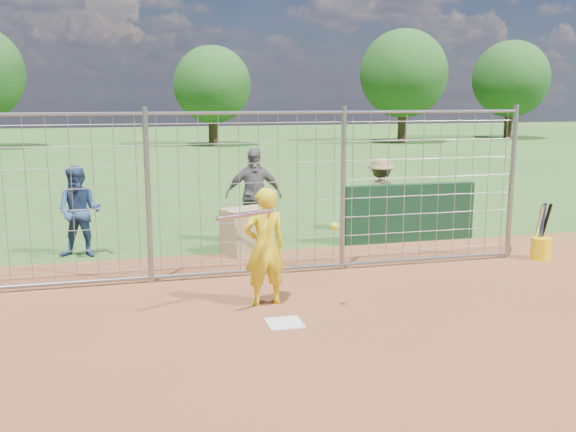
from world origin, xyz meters
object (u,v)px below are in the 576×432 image
object	(u,v)px
bystander_c	(381,195)
batter	(265,247)
bystander_a	(79,212)
equipment_bin	(246,231)
bystander_b	(254,195)
bucket_with_bats	(541,245)

from	to	relation	value
bystander_c	batter	bearing A→B (deg)	59.97
bystander_a	equipment_bin	xyz separation A→B (m)	(2.82, -0.44, -0.39)
bystander_c	equipment_bin	bearing A→B (deg)	30.22
batter	bystander_b	xyz separation A→B (m)	(0.58, 3.63, 0.11)
bystander_b	bucket_with_bats	bearing A→B (deg)	-23.44
batter	bystander_c	distance (m)	5.19
batter	bystander_a	xyz separation A→B (m)	(-2.53, 3.30, -0.00)
batter	equipment_bin	xyz separation A→B (m)	(0.29, 2.87, -0.39)
bystander_a	bystander_c	distance (m)	5.86
bystander_c	bucket_with_bats	xyz separation A→B (m)	(1.77, -2.84, -0.51)
bystander_c	bucket_with_bats	size ratio (longest dim) A/B	1.54
bystander_b	bystander_a	bearing A→B (deg)	-168.53
bystander_a	bystander_b	xyz separation A→B (m)	(3.11, 0.33, 0.11)
bystander_c	equipment_bin	distance (m)	3.23
bystander_a	bucket_with_bats	distance (m)	7.90
bystander_b	equipment_bin	bearing A→B (deg)	-105.17
bystander_a	equipment_bin	bearing A→B (deg)	5.84
bystander_a	batter	bearing A→B (deg)	-37.93
equipment_bin	bystander_b	bearing A→B (deg)	49.22
bucket_with_bats	bystander_b	bearing A→B (deg)	151.16
bucket_with_bats	bystander_a	bearing A→B (deg)	164.27
equipment_bin	bucket_with_bats	bearing A→B (deg)	-39.84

